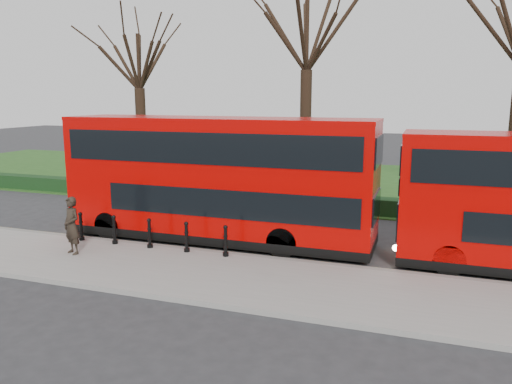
% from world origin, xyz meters
% --- Properties ---
extents(ground, '(120.00, 120.00, 0.00)m').
position_xyz_m(ground, '(0.00, 0.00, 0.00)').
color(ground, '#28282B').
rests_on(ground, ground).
extents(pavement, '(60.00, 4.00, 0.15)m').
position_xyz_m(pavement, '(0.00, -3.00, 0.07)').
color(pavement, gray).
rests_on(pavement, ground).
extents(kerb, '(60.00, 0.25, 0.16)m').
position_xyz_m(kerb, '(0.00, -1.00, 0.07)').
color(kerb, slate).
rests_on(kerb, ground).
extents(grass_verge, '(60.00, 18.00, 0.06)m').
position_xyz_m(grass_verge, '(0.00, 15.00, 0.03)').
color(grass_verge, '#204717').
rests_on(grass_verge, ground).
extents(hedge, '(60.00, 0.90, 0.80)m').
position_xyz_m(hedge, '(0.00, 6.80, 0.40)').
color(hedge, black).
rests_on(hedge, ground).
extents(yellow_line_outer, '(60.00, 0.10, 0.01)m').
position_xyz_m(yellow_line_outer, '(0.00, -0.70, 0.01)').
color(yellow_line_outer, yellow).
rests_on(yellow_line_outer, ground).
extents(yellow_line_inner, '(60.00, 0.10, 0.01)m').
position_xyz_m(yellow_line_inner, '(0.00, -0.50, 0.01)').
color(yellow_line_inner, yellow).
rests_on(yellow_line_inner, ground).
extents(tree_left, '(6.78, 6.78, 10.59)m').
position_xyz_m(tree_left, '(-8.00, 10.00, 7.69)').
color(tree_left, black).
rests_on(tree_left, ground).
extents(tree_mid, '(7.79, 7.79, 12.18)m').
position_xyz_m(tree_mid, '(2.00, 10.00, 8.86)').
color(tree_mid, black).
rests_on(tree_mid, ground).
extents(bollard_row, '(5.88, 0.15, 1.00)m').
position_xyz_m(bollard_row, '(-0.77, -1.35, 0.65)').
color(bollard_row, black).
rests_on(bollard_row, pavement).
extents(bus_lead, '(11.54, 2.65, 4.59)m').
position_xyz_m(bus_lead, '(0.93, 0.73, 2.31)').
color(bus_lead, '#AC0200').
rests_on(bus_lead, ground).
extents(pedestrian, '(0.82, 0.68, 1.94)m').
position_xyz_m(pedestrian, '(-2.86, -2.77, 1.12)').
color(pedestrian, black).
rests_on(pedestrian, pavement).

